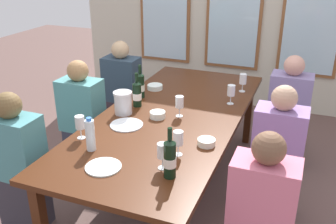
{
  "coord_description": "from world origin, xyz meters",
  "views": [
    {
      "loc": [
        1.03,
        -2.69,
        2.02
      ],
      "look_at": [
        0.0,
        -0.07,
        0.79
      ],
      "focal_mm": 40.77,
      "sensor_mm": 36.0,
      "label": 1
    }
  ],
  "objects_px": {
    "tasting_bowl_1": "(155,87)",
    "white_plate_0": "(103,167)",
    "wine_glass_0": "(162,152)",
    "seated_person_5": "(277,157)",
    "seated_person_4": "(82,122)",
    "dining_table": "(171,121)",
    "water_bottle": "(90,135)",
    "wine_glass_5": "(80,123)",
    "wine_bottle_2": "(140,85)",
    "seated_person_1": "(260,220)",
    "wine_glass_4": "(179,102)",
    "seated_person_2": "(122,93)",
    "wine_glass_3": "(243,80)",
    "metal_pitcher": "(123,103)",
    "wine_bottle_0": "(137,94)",
    "seated_person_0": "(19,166)",
    "wine_bottle_1": "(170,158)",
    "tasting_bowl_0": "(158,115)",
    "wine_glass_1": "(178,139)",
    "white_plate_1": "(127,125)",
    "tasting_bowl_2": "(206,142)",
    "wine_glass_2": "(231,91)",
    "seated_person_3": "(288,114)"
  },
  "relations": [
    {
      "from": "dining_table",
      "to": "wine_bottle_1",
      "type": "bearing_deg",
      "value": -69.41
    },
    {
      "from": "wine_glass_0",
      "to": "seated_person_5",
      "type": "xyz_separation_m",
      "value": [
        0.63,
        0.79,
        -0.33
      ]
    },
    {
      "from": "metal_pitcher",
      "to": "wine_glass_3",
      "type": "bearing_deg",
      "value": 47.19
    },
    {
      "from": "wine_glass_4",
      "to": "seated_person_2",
      "type": "height_order",
      "value": "seated_person_2"
    },
    {
      "from": "wine_glass_5",
      "to": "wine_glass_0",
      "type": "bearing_deg",
      "value": -13.01
    },
    {
      "from": "wine_bottle_2",
      "to": "seated_person_1",
      "type": "relative_size",
      "value": 0.28
    },
    {
      "from": "tasting_bowl_1",
      "to": "seated_person_4",
      "type": "relative_size",
      "value": 0.13
    },
    {
      "from": "white_plate_1",
      "to": "wine_glass_1",
      "type": "height_order",
      "value": "wine_glass_1"
    },
    {
      "from": "water_bottle",
      "to": "wine_glass_1",
      "type": "bearing_deg",
      "value": 14.68
    },
    {
      "from": "seated_person_4",
      "to": "seated_person_5",
      "type": "height_order",
      "value": "same"
    },
    {
      "from": "tasting_bowl_1",
      "to": "water_bottle",
      "type": "height_order",
      "value": "water_bottle"
    },
    {
      "from": "metal_pitcher",
      "to": "tasting_bowl_1",
      "type": "bearing_deg",
      "value": 88.71
    },
    {
      "from": "tasting_bowl_0",
      "to": "seated_person_2",
      "type": "xyz_separation_m",
      "value": [
        -0.8,
        0.89,
        -0.24
      ]
    },
    {
      "from": "wine_glass_4",
      "to": "seated_person_4",
      "type": "relative_size",
      "value": 0.16
    },
    {
      "from": "white_plate_0",
      "to": "wine_glass_0",
      "type": "xyz_separation_m",
      "value": [
        0.35,
        0.13,
        0.11
      ]
    },
    {
      "from": "seated_person_3",
      "to": "seated_person_5",
      "type": "relative_size",
      "value": 1.0
    },
    {
      "from": "tasting_bowl_0",
      "to": "wine_glass_3",
      "type": "bearing_deg",
      "value": 58.85
    },
    {
      "from": "wine_glass_3",
      "to": "seated_person_0",
      "type": "distance_m",
      "value": 2.1
    },
    {
      "from": "white_plate_0",
      "to": "tasting_bowl_0",
      "type": "distance_m",
      "value": 0.82
    },
    {
      "from": "wine_glass_1",
      "to": "dining_table",
      "type": "bearing_deg",
      "value": 115.12
    },
    {
      "from": "white_plate_0",
      "to": "metal_pitcher",
      "type": "height_order",
      "value": "metal_pitcher"
    },
    {
      "from": "dining_table",
      "to": "wine_glass_3",
      "type": "bearing_deg",
      "value": 59.88
    },
    {
      "from": "tasting_bowl_1",
      "to": "seated_person_2",
      "type": "xyz_separation_m",
      "value": [
        -0.51,
        0.28,
        -0.24
      ]
    },
    {
      "from": "tasting_bowl_2",
      "to": "water_bottle",
      "type": "distance_m",
      "value": 0.8
    },
    {
      "from": "wine_bottle_1",
      "to": "seated_person_0",
      "type": "xyz_separation_m",
      "value": [
        -1.2,
        0.02,
        -0.34
      ]
    },
    {
      "from": "wine_bottle_0",
      "to": "water_bottle",
      "type": "distance_m",
      "value": 0.81
    },
    {
      "from": "white_plate_1",
      "to": "seated_person_2",
      "type": "bearing_deg",
      "value": 119.62
    },
    {
      "from": "wine_glass_4",
      "to": "wine_bottle_0",
      "type": "bearing_deg",
      "value": 170.47
    },
    {
      "from": "white_plate_0",
      "to": "wine_bottle_0",
      "type": "height_order",
      "value": "wine_bottle_0"
    },
    {
      "from": "wine_glass_3",
      "to": "seated_person_0",
      "type": "relative_size",
      "value": 0.16
    },
    {
      "from": "wine_glass_0",
      "to": "wine_glass_3",
      "type": "bearing_deg",
      "value": 83.01
    },
    {
      "from": "wine_bottle_0",
      "to": "wine_bottle_1",
      "type": "relative_size",
      "value": 0.92
    },
    {
      "from": "white_plate_0",
      "to": "wine_glass_3",
      "type": "bearing_deg",
      "value": 72.19
    },
    {
      "from": "wine_glass_3",
      "to": "seated_person_3",
      "type": "relative_size",
      "value": 0.16
    },
    {
      "from": "dining_table",
      "to": "water_bottle",
      "type": "relative_size",
      "value": 10.45
    },
    {
      "from": "tasting_bowl_1",
      "to": "seated_person_4",
      "type": "height_order",
      "value": "seated_person_4"
    },
    {
      "from": "wine_bottle_2",
      "to": "water_bottle",
      "type": "relative_size",
      "value": 1.28
    },
    {
      "from": "white_plate_1",
      "to": "wine_glass_4",
      "type": "height_order",
      "value": "wine_glass_4"
    },
    {
      "from": "tasting_bowl_1",
      "to": "white_plate_0",
      "type": "bearing_deg",
      "value": -79.64
    },
    {
      "from": "white_plate_1",
      "to": "seated_person_2",
      "type": "xyz_separation_m",
      "value": [
        -0.63,
        1.11,
        -0.22
      ]
    },
    {
      "from": "wine_bottle_0",
      "to": "seated_person_0",
      "type": "height_order",
      "value": "seated_person_0"
    },
    {
      "from": "wine_bottle_1",
      "to": "wine_glass_1",
      "type": "distance_m",
      "value": 0.27
    },
    {
      "from": "seated_person_3",
      "to": "wine_glass_4",
      "type": "bearing_deg",
      "value": -132.7
    },
    {
      "from": "white_plate_1",
      "to": "seated_person_1",
      "type": "height_order",
      "value": "seated_person_1"
    },
    {
      "from": "tasting_bowl_2",
      "to": "seated_person_4",
      "type": "height_order",
      "value": "seated_person_4"
    },
    {
      "from": "dining_table",
      "to": "tasting_bowl_2",
      "type": "xyz_separation_m",
      "value": [
        0.42,
        -0.4,
        0.08
      ]
    },
    {
      "from": "wine_bottle_2",
      "to": "wine_glass_3",
      "type": "height_order",
      "value": "wine_bottle_2"
    },
    {
      "from": "seated_person_0",
      "to": "wine_glass_2",
      "type": "bearing_deg",
      "value": 44.34
    },
    {
      "from": "dining_table",
      "to": "tasting_bowl_1",
      "type": "height_order",
      "value": "tasting_bowl_1"
    },
    {
      "from": "seated_person_1",
      "to": "seated_person_0",
      "type": "bearing_deg",
      "value": -178.59
    }
  ]
}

